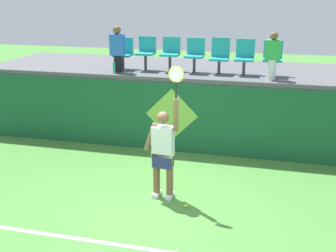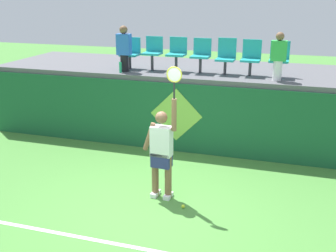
% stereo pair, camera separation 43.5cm
% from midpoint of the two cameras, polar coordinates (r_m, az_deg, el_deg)
% --- Properties ---
extents(ground_plane, '(40.00, 40.00, 0.00)m').
position_cam_midpoint_polar(ground_plane, '(7.62, -3.85, -11.39)').
color(ground_plane, '#478438').
extents(court_back_wall, '(10.92, 0.20, 1.67)m').
position_cam_midpoint_polar(court_back_wall, '(9.94, 1.31, 1.08)').
color(court_back_wall, '#195633').
rests_on(court_back_wall, ground_plane).
extents(spectator_platform, '(10.92, 2.94, 0.12)m').
position_cam_midpoint_polar(spectator_platform, '(11.08, 2.99, 7.60)').
color(spectator_platform, '#56565B').
rests_on(spectator_platform, court_back_wall).
extents(court_baseline_stripe, '(9.83, 0.08, 0.01)m').
position_cam_midpoint_polar(court_baseline_stripe, '(6.71, -6.95, -15.98)').
color(court_baseline_stripe, white).
rests_on(court_baseline_stripe, ground_plane).
extents(tennis_player, '(0.75, 0.28, 2.50)m').
position_cam_midpoint_polar(tennis_player, '(7.67, -2.27, -3.34)').
color(tennis_player, white).
rests_on(tennis_player, ground_plane).
extents(tennis_ball, '(0.07, 0.07, 0.07)m').
position_cam_midpoint_polar(tennis_ball, '(7.68, 0.80, -10.81)').
color(tennis_ball, '#D1E533').
rests_on(tennis_ball, ground_plane).
extents(water_bottle, '(0.07, 0.07, 0.26)m').
position_cam_midpoint_polar(water_bottle, '(10.41, -8.53, 7.82)').
color(water_bottle, '#26B272').
rests_on(water_bottle, spectator_platform).
extents(stadium_chair_0, '(0.44, 0.42, 0.79)m').
position_cam_midpoint_polar(stadium_chair_0, '(10.91, -7.21, 9.94)').
color(stadium_chair_0, '#38383D').
rests_on(stadium_chair_0, spectator_platform).
extents(stadium_chair_1, '(0.44, 0.42, 0.83)m').
position_cam_midpoint_polar(stadium_chair_1, '(10.69, -4.16, 10.12)').
color(stadium_chair_1, '#38383D').
rests_on(stadium_chair_1, spectator_platform).
extents(stadium_chair_2, '(0.44, 0.42, 0.83)m').
position_cam_midpoint_polar(stadium_chair_2, '(10.52, -0.85, 10.03)').
color(stadium_chair_2, '#38383D').
rests_on(stadium_chair_2, spectator_platform).
extents(stadium_chair_3, '(0.44, 0.42, 0.82)m').
position_cam_midpoint_polar(stadium_chair_3, '(10.38, 2.47, 9.83)').
color(stadium_chair_3, '#38383D').
rests_on(stadium_chair_3, spectator_platform).
extents(stadium_chair_4, '(0.44, 0.42, 0.85)m').
position_cam_midpoint_polar(stadium_chair_4, '(10.29, 5.84, 9.60)').
color(stadium_chair_4, '#38383D').
rests_on(stadium_chair_4, spectator_platform).
extents(stadium_chair_5, '(0.44, 0.42, 0.83)m').
position_cam_midpoint_polar(stadium_chair_5, '(10.21, 9.17, 9.42)').
color(stadium_chair_5, '#38383D').
rests_on(stadium_chair_5, spectator_platform).
extents(stadium_chair_6, '(0.44, 0.42, 0.82)m').
position_cam_midpoint_polar(stadium_chair_6, '(10.17, 12.81, 9.20)').
color(stadium_chair_6, '#38383D').
rests_on(stadium_chair_6, spectator_platform).
extents(spectator_0, '(0.34, 0.20, 1.07)m').
position_cam_midpoint_polar(spectator_0, '(9.76, 12.77, 9.42)').
color(spectator_0, white).
rests_on(spectator_0, spectator_platform).
extents(spectator_1, '(0.34, 0.20, 1.12)m').
position_cam_midpoint_polar(spectator_1, '(10.49, -8.09, 10.42)').
color(spectator_1, black).
rests_on(spectator_1, spectator_platform).
extents(wall_signage_mount, '(1.27, 0.01, 1.55)m').
position_cam_midpoint_polar(wall_signage_mount, '(10.20, -0.73, -3.42)').
color(wall_signage_mount, '#195633').
rests_on(wall_signage_mount, ground_plane).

